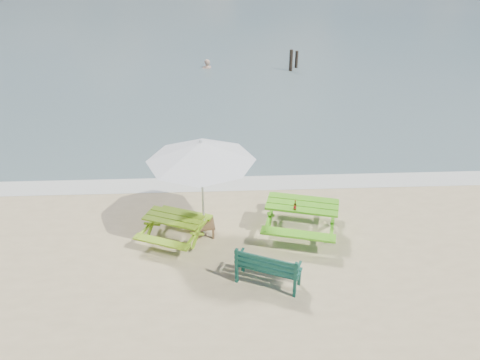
{
  "coord_description": "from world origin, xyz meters",
  "views": [
    {
      "loc": [
        -0.39,
        -7.81,
        6.91
      ],
      "look_at": [
        0.13,
        3.0,
        1.0
      ],
      "focal_mm": 35.0,
      "sensor_mm": 36.0,
      "label": 1
    }
  ],
  "objects_px": {
    "picnic_table_left": "(175,229)",
    "park_bench": "(268,274)",
    "picnic_table_right": "(301,218)",
    "patio_umbrella": "(201,152)",
    "beer_bottle": "(295,207)",
    "swimmer": "(207,75)",
    "side_table": "(204,229)"
  },
  "relations": [
    {
      "from": "side_table",
      "to": "patio_umbrella",
      "type": "bearing_deg",
      "value": 45.0
    },
    {
      "from": "side_table",
      "to": "patio_umbrella",
      "type": "height_order",
      "value": "patio_umbrella"
    },
    {
      "from": "patio_umbrella",
      "to": "swimmer",
      "type": "xyz_separation_m",
      "value": [
        -0.16,
        15.81,
        -2.73
      ]
    },
    {
      "from": "beer_bottle",
      "to": "side_table",
      "type": "bearing_deg",
      "value": 173.05
    },
    {
      "from": "picnic_table_left",
      "to": "beer_bottle",
      "type": "relative_size",
      "value": 7.57
    },
    {
      "from": "patio_umbrella",
      "to": "swimmer",
      "type": "distance_m",
      "value": 16.04
    },
    {
      "from": "patio_umbrella",
      "to": "beer_bottle",
      "type": "relative_size",
      "value": 10.71
    },
    {
      "from": "side_table",
      "to": "park_bench",
      "type": "bearing_deg",
      "value": -53.31
    },
    {
      "from": "park_bench",
      "to": "picnic_table_right",
      "type": "bearing_deg",
      "value": 61.67
    },
    {
      "from": "picnic_table_right",
      "to": "beer_bottle",
      "type": "distance_m",
      "value": 0.64
    },
    {
      "from": "picnic_table_left",
      "to": "beer_bottle",
      "type": "xyz_separation_m",
      "value": [
        2.94,
        -0.08,
        0.61
      ]
    },
    {
      "from": "patio_umbrella",
      "to": "side_table",
      "type": "bearing_deg",
      "value": -135.0
    },
    {
      "from": "picnic_table_right",
      "to": "park_bench",
      "type": "xyz_separation_m",
      "value": [
        -1.03,
        -1.92,
        -0.14
      ]
    },
    {
      "from": "park_bench",
      "to": "patio_umbrella",
      "type": "xyz_separation_m",
      "value": [
        -1.42,
        1.91,
        2.06
      ]
    },
    {
      "from": "picnic_table_left",
      "to": "side_table",
      "type": "height_order",
      "value": "picnic_table_left"
    },
    {
      "from": "picnic_table_right",
      "to": "patio_umbrella",
      "type": "bearing_deg",
      "value": -179.9
    },
    {
      "from": "side_table",
      "to": "beer_bottle",
      "type": "bearing_deg",
      "value": -6.95
    },
    {
      "from": "picnic_table_left",
      "to": "beer_bottle",
      "type": "bearing_deg",
      "value": -1.46
    },
    {
      "from": "side_table",
      "to": "beer_bottle",
      "type": "xyz_separation_m",
      "value": [
        2.22,
        -0.27,
        0.76
      ]
    },
    {
      "from": "picnic_table_left",
      "to": "swimmer",
      "type": "relative_size",
      "value": 1.12
    },
    {
      "from": "picnic_table_right",
      "to": "beer_bottle",
      "type": "bearing_deg",
      "value": -130.56
    },
    {
      "from": "park_bench",
      "to": "beer_bottle",
      "type": "xyz_separation_m",
      "value": [
        0.8,
        1.64,
        0.67
      ]
    },
    {
      "from": "picnic_table_left",
      "to": "park_bench",
      "type": "bearing_deg",
      "value": -38.63
    },
    {
      "from": "picnic_table_left",
      "to": "picnic_table_right",
      "type": "relative_size",
      "value": 0.84
    },
    {
      "from": "park_bench",
      "to": "patio_umbrella",
      "type": "distance_m",
      "value": 3.15
    },
    {
      "from": "park_bench",
      "to": "swimmer",
      "type": "height_order",
      "value": "park_bench"
    },
    {
      "from": "picnic_table_left",
      "to": "park_bench",
      "type": "distance_m",
      "value": 2.75
    },
    {
      "from": "picnic_table_left",
      "to": "side_table",
      "type": "distance_m",
      "value": 0.76
    },
    {
      "from": "side_table",
      "to": "picnic_table_left",
      "type": "bearing_deg",
      "value": -164.84
    },
    {
      "from": "beer_bottle",
      "to": "park_bench",
      "type": "bearing_deg",
      "value": -115.92
    },
    {
      "from": "swimmer",
      "to": "picnic_table_right",
      "type": "bearing_deg",
      "value": -80.58
    },
    {
      "from": "patio_umbrella",
      "to": "park_bench",
      "type": "bearing_deg",
      "value": -53.31
    }
  ]
}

